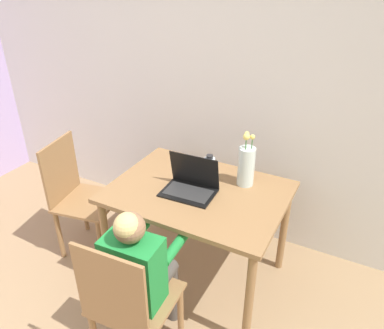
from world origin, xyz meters
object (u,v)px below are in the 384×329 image
at_px(chair_occupied, 129,304).
at_px(person_seated, 140,266).
at_px(flower_vase, 246,165).
at_px(water_bottle, 209,171).
at_px(chair_spare, 79,196).
at_px(laptop, 191,183).

distance_m(chair_occupied, person_seated, 0.19).
bearing_deg(chair_occupied, flower_vase, -107.74).
distance_m(person_seated, flower_vase, 0.90).
bearing_deg(flower_vase, chair_occupied, -104.33).
bearing_deg(person_seated, flower_vase, -110.35).
relative_size(chair_occupied, water_bottle, 4.27).
bearing_deg(chair_occupied, water_bottle, -96.15).
relative_size(chair_spare, person_seated, 0.91).
distance_m(chair_occupied, laptop, 0.79).
bearing_deg(water_bottle, person_seated, -93.82).
bearing_deg(person_seated, chair_occupied, 90.00).
bearing_deg(chair_spare, chair_occupied, -135.27).
xyz_separation_m(chair_spare, water_bottle, (0.95, 0.22, 0.36)).
bearing_deg(laptop, chair_occupied, -90.74).
height_order(flower_vase, water_bottle, flower_vase).
relative_size(chair_spare, water_bottle, 4.27).
relative_size(chair_occupied, person_seated, 0.91).
height_order(chair_occupied, chair_spare, same).
bearing_deg(laptop, water_bottle, 58.91).
relative_size(chair_occupied, flower_vase, 2.45).
distance_m(person_seated, laptop, 0.62).
bearing_deg(flower_vase, person_seated, -106.93).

